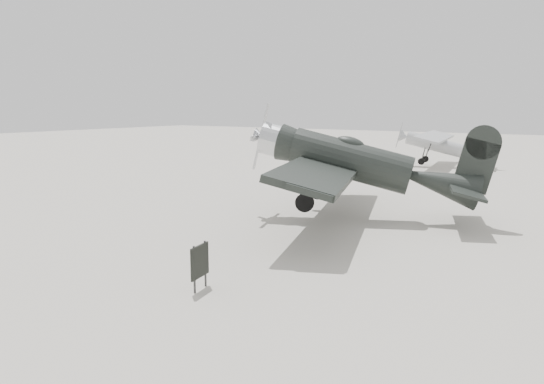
% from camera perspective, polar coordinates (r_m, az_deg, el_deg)
% --- Properties ---
extents(ground, '(160.00, 160.00, 0.00)m').
position_cam_1_polar(ground, '(18.90, 2.32, -5.36)').
color(ground, '#AEA89B').
rests_on(ground, ground).
extents(lowwing_monoplane, '(9.99, 13.68, 4.44)m').
position_cam_1_polar(lowwing_monoplane, '(22.54, 9.63, 2.97)').
color(lowwing_monoplane, black).
rests_on(lowwing_monoplane, ground).
extents(highwing_monoplane, '(7.53, 10.56, 2.98)m').
position_cam_1_polar(highwing_monoplane, '(43.59, 17.83, 5.03)').
color(highwing_monoplane, '#A7A9AC').
rests_on(highwing_monoplane, ground).
extents(sign_board, '(0.23, 0.86, 1.25)m').
position_cam_1_polar(sign_board, '(14.07, -7.78, -7.47)').
color(sign_board, '#333333').
rests_on(sign_board, ground).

